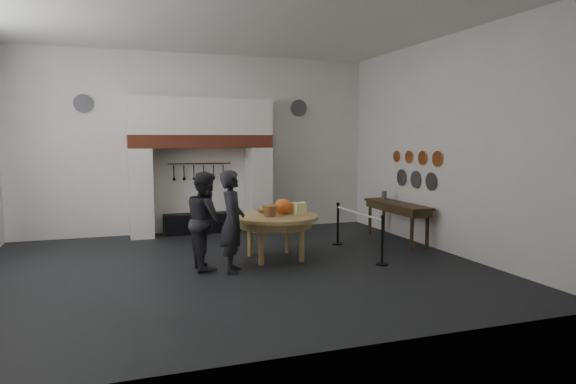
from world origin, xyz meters
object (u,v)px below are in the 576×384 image
object	(u,v)px
iron_range	(202,223)
visitor_near	(232,222)
barrier_post_near	(382,242)
visitor_far	(206,220)
work_table	(275,217)
side_table	(397,204)
barrier_post_far	(338,225)

from	to	relation	value
iron_range	visitor_near	distance (m)	4.05
iron_range	barrier_post_near	bearing A→B (deg)	-59.04
visitor_near	visitor_far	xyz separation A→B (m)	(-0.40, 0.40, -0.02)
work_table	visitor_near	bearing A→B (deg)	-145.00
iron_range	work_table	world-z (taller)	work_table
side_table	visitor_far	bearing A→B (deg)	-167.09
work_table	visitor_far	xyz separation A→B (m)	(-1.43, -0.32, 0.06)
work_table	barrier_post_far	xyz separation A→B (m)	(1.76, 0.85, -0.39)
barrier_post_near	barrier_post_far	world-z (taller)	same
work_table	visitor_near	xyz separation A→B (m)	(-1.03, -0.72, 0.07)
side_table	barrier_post_far	bearing A→B (deg)	175.62
iron_range	visitor_far	bearing A→B (deg)	-98.44
visitor_far	barrier_post_near	xyz separation A→B (m)	(3.18, -0.83, -0.45)
visitor_far	barrier_post_far	bearing A→B (deg)	-72.29
side_table	visitor_near	bearing A→B (deg)	-160.95
side_table	barrier_post_far	xyz separation A→B (m)	(-1.45, 0.11, -0.42)
work_table	visitor_near	distance (m)	1.26
visitor_near	barrier_post_near	distance (m)	2.86
barrier_post_far	visitor_far	bearing A→B (deg)	-159.79
side_table	barrier_post_near	xyz separation A→B (m)	(-1.45, -1.89, -0.42)
visitor_far	side_table	bearing A→B (deg)	-79.60
iron_range	work_table	xyz separation A→B (m)	(0.90, -3.27, 0.59)
barrier_post_near	barrier_post_far	bearing A→B (deg)	90.00
work_table	visitor_far	distance (m)	1.47
iron_range	work_table	size ratio (longest dim) A/B	1.11
barrier_post_far	side_table	bearing A→B (deg)	-4.38
side_table	work_table	bearing A→B (deg)	-166.98
visitor_near	iron_range	bearing A→B (deg)	13.61
visitor_near	barrier_post_far	size ratio (longest dim) A/B	2.03
iron_range	barrier_post_near	distance (m)	5.16
iron_range	work_table	distance (m)	3.44
iron_range	side_table	xyz separation A→B (m)	(4.10, -2.53, 0.62)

